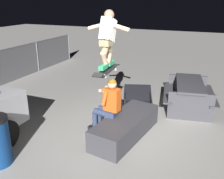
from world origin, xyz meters
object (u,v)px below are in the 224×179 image
object	(u,v)px
skater_airborne	(108,36)
skateboard	(107,70)
ledge_box_main	(126,126)
picnic_table_back	(189,91)
person_sitting_on_ledge	(108,104)
kicker_ramp	(138,98)

from	to	relation	value
skater_airborne	skateboard	bearing A→B (deg)	-178.63
skateboard	skater_airborne	world-z (taller)	skater_airborne
ledge_box_main	picnic_table_back	xyz separation A→B (m)	(2.10, -1.07, 0.27)
person_sitting_on_ledge	skater_airborne	world-z (taller)	skater_airborne
ledge_box_main	skateboard	distance (m)	1.31
person_sitting_on_ledge	skater_airborne	bearing A→B (deg)	9.43
ledge_box_main	picnic_table_back	world-z (taller)	picnic_table_back
person_sitting_on_ledge	picnic_table_back	xyz separation A→B (m)	(2.12, -1.48, -0.22)
person_sitting_on_ledge	skateboard	distance (m)	0.76
ledge_box_main	skateboard	xyz separation A→B (m)	(-0.07, 0.41, 1.24)
skater_airborne	kicker_ramp	size ratio (longest dim) A/B	0.80
skateboard	kicker_ramp	distance (m)	2.59
skateboard	skater_airborne	distance (m)	0.69
skateboard	kicker_ramp	bearing A→B (deg)	-0.77
person_sitting_on_ledge	skateboard	xyz separation A→B (m)	(-0.04, 0.00, 0.76)
skater_airborne	kicker_ramp	bearing A→B (deg)	-0.83
skateboard	ledge_box_main	bearing A→B (deg)	-80.99
skateboard	skater_airborne	size ratio (longest dim) A/B	0.91
skater_airborne	kicker_ramp	xyz separation A→B (m)	(2.11, -0.03, -2.10)
kicker_ramp	picnic_table_back	xyz separation A→B (m)	(-0.01, -1.45, 0.43)
ledge_box_main	kicker_ramp	xyz separation A→B (m)	(2.10, 0.38, -0.17)
skater_airborne	picnic_table_back	xyz separation A→B (m)	(2.10, -1.48, -1.66)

